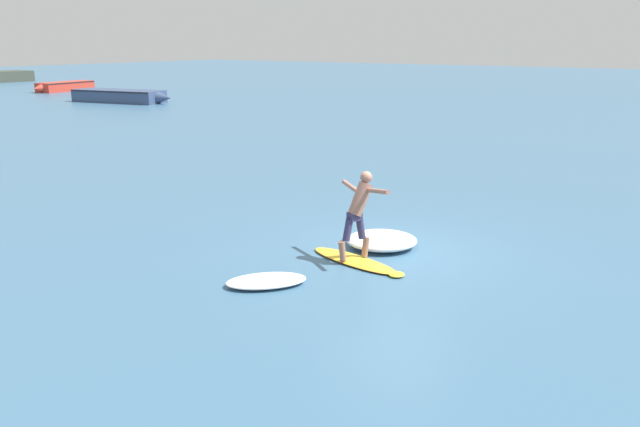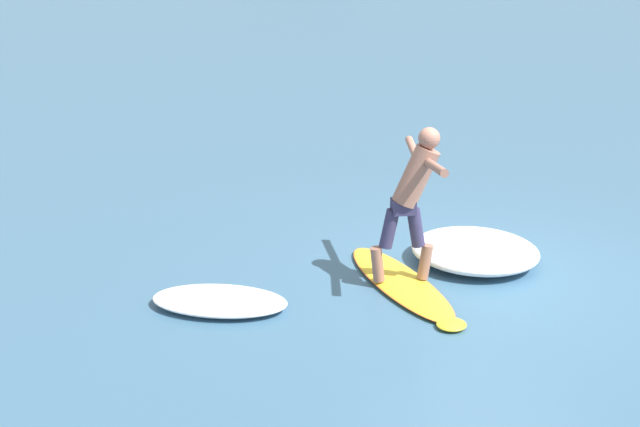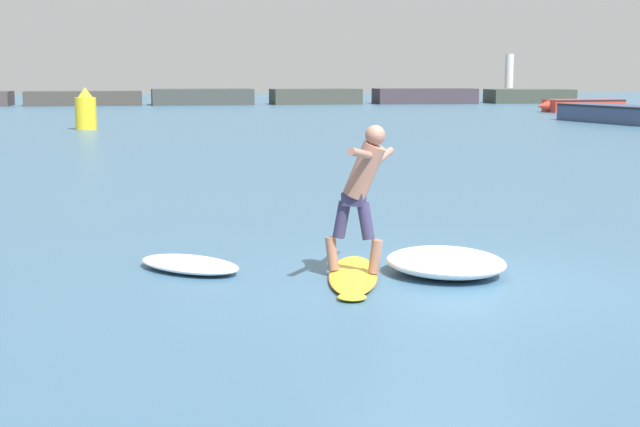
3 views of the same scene
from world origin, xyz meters
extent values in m
plane|color=#3B6382|center=(0.00, 0.00, 0.00)|extent=(200.00, 200.00, 0.00)
ellipsoid|color=yellow|center=(-0.98, 0.45, 0.04)|extent=(1.02, 2.25, 0.08)
ellipsoid|color=yellow|center=(-1.21, -0.64, 0.04)|extent=(0.38, 0.36, 0.07)
ellipsoid|color=#DB5B2D|center=(-0.98, 0.45, 0.04)|extent=(1.04, 2.27, 0.04)
cone|color=black|center=(-0.80, 1.32, -0.06)|extent=(0.06, 0.06, 0.14)
cone|color=black|center=(-0.98, 1.20, -0.06)|extent=(0.06, 0.06, 0.14)
cone|color=black|center=(-0.67, 1.14, -0.06)|extent=(0.06, 0.06, 0.14)
cylinder|color=#996655|center=(-0.74, 0.32, 0.28)|extent=(0.22, 0.20, 0.42)
cylinder|color=#343053|center=(-0.85, 0.37, 0.71)|extent=(0.27, 0.24, 0.46)
cylinder|color=#996655|center=(-1.22, 0.57, 0.28)|extent=(0.22, 0.20, 0.42)
cylinder|color=#343053|center=(-1.11, 0.52, 0.71)|extent=(0.27, 0.24, 0.46)
cube|color=#343053|center=(-0.98, 0.45, 0.97)|extent=(0.32, 0.30, 0.16)
cylinder|color=#996655|center=(-0.87, 0.38, 1.31)|extent=(0.59, 0.49, 0.72)
sphere|color=#996655|center=(-0.75, 0.32, 1.74)|extent=(0.24, 0.24, 0.24)
cylinder|color=#996655|center=(-0.56, 0.78, 1.44)|extent=(0.44, 0.66, 0.21)
cylinder|color=#996655|center=(-1.02, -0.09, 1.56)|extent=(0.41, 0.67, 0.20)
ellipsoid|color=white|center=(0.18, 0.43, 0.16)|extent=(2.00, 2.04, 0.31)
ellipsoid|color=white|center=(-2.94, 1.15, 0.08)|extent=(1.61, 1.59, 0.16)
camera|label=1|loc=(-11.31, -5.64, 4.36)|focal=35.00mm
camera|label=2|loc=(-7.07, -6.56, 4.39)|focal=50.00mm
camera|label=3|loc=(-3.06, -9.94, 2.46)|focal=50.00mm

